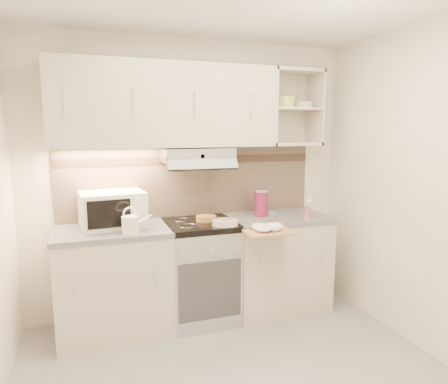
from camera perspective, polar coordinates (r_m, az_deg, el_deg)
The scene contains 16 objects.
room_shell at distance 2.72m, azimuth 0.67°, elevation 7.35°, with size 3.04×2.84×2.52m.
base_cabinet_left at distance 3.54m, azimuth -15.43°, elevation -12.47°, with size 0.90×0.60×0.86m, color beige.
worktop_left at distance 3.40m, azimuth -15.75°, elevation -5.39°, with size 0.92×0.62×0.04m, color slate.
base_cabinet_right at distance 3.90m, azimuth 7.47°, elevation -10.13°, with size 0.90×0.60×0.86m, color beige.
worktop_right at distance 3.78m, azimuth 7.61°, elevation -3.68°, with size 0.92×0.62×0.04m, color slate.
electric_range at distance 3.64m, azimuth -3.36°, elevation -11.16°, with size 0.60×0.60×0.90m.
microwave at distance 3.45m, azimuth -15.66°, elevation -2.36°, with size 0.55×0.43×0.29m.
watering_can at distance 3.17m, azimuth -13.11°, elevation -4.49°, with size 0.25×0.13×0.22m.
plate_stack at distance 3.39m, azimuth 0.17°, elevation -4.38°, with size 0.22×0.22×0.05m.
bread_loaf at distance 3.54m, azimuth -2.58°, elevation -3.79°, with size 0.18×0.18×0.04m, color #A57A44.
pink_pitcher at distance 3.77m, azimuth 5.24°, elevation -1.53°, with size 0.13×0.12×0.24m.
glass_jar at distance 3.73m, azimuth 5.31°, elevation -1.49°, with size 0.13×0.13×0.25m.
spice_jar at distance 3.52m, azimuth 7.03°, elevation -3.55°, with size 0.06×0.06×0.08m.
spray_bottle at distance 3.68m, azimuth 11.86°, elevation -2.60°, with size 0.07×0.07×0.20m.
cutting_board at distance 3.34m, azimuth 6.11°, elevation -5.49°, with size 0.40×0.36×0.02m, color tan.
dish_towel at distance 3.28m, azimuth 6.04°, elevation -4.92°, with size 0.27×0.23×0.07m, color white, non-canonical shape.
Camera 1 is at (-0.91, -2.19, 1.71)m, focal length 32.00 mm.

